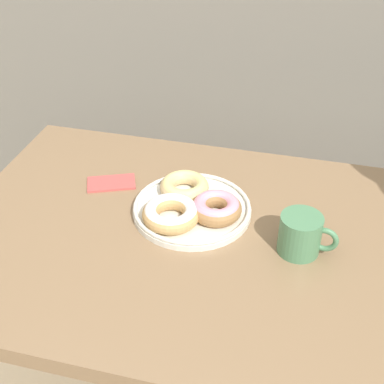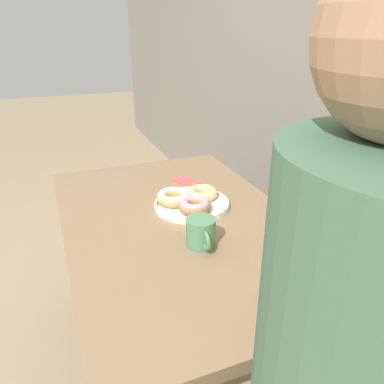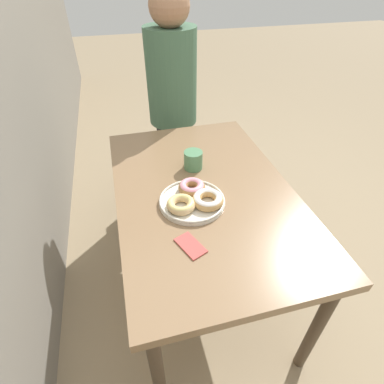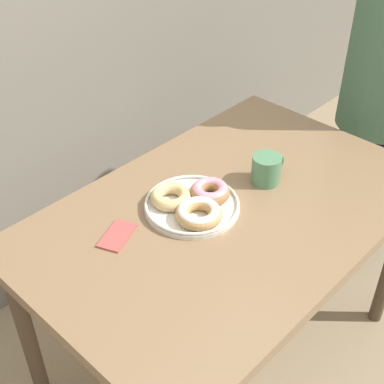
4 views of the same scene
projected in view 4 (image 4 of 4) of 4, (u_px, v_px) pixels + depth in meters
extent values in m
cube|color=#846647|center=(229.00, 212.00, 1.57)|extent=(1.22, 0.78, 0.04)
cylinder|color=#473828|center=(27.00, 336.00, 1.65)|extent=(0.05, 0.05, 0.66)
cylinder|color=#473828|center=(250.00, 183.00, 2.29)|extent=(0.05, 0.05, 0.66)
cylinder|color=silver|center=(192.00, 206.00, 1.55)|extent=(0.28, 0.28, 0.01)
torus|color=silver|center=(192.00, 203.00, 1.55)|extent=(0.28, 0.28, 0.01)
torus|color=#9E7042|center=(210.00, 192.00, 1.56)|extent=(0.14, 0.14, 0.04)
torus|color=pink|center=(210.00, 190.00, 1.56)|extent=(0.13, 0.13, 0.03)
torus|color=#D6B27A|center=(171.00, 197.00, 1.55)|extent=(0.16, 0.16, 0.04)
torus|color=#E0D17F|center=(171.00, 195.00, 1.55)|extent=(0.15, 0.15, 0.03)
torus|color=tan|center=(199.00, 214.00, 1.49)|extent=(0.14, 0.14, 0.04)
torus|color=white|center=(199.00, 212.00, 1.48)|extent=(0.13, 0.13, 0.03)
cylinder|color=#4C7F56|center=(266.00, 169.00, 1.64)|extent=(0.09, 0.09, 0.09)
cylinder|color=#382114|center=(267.00, 159.00, 1.61)|extent=(0.07, 0.07, 0.00)
torus|color=#4C7F56|center=(277.00, 163.00, 1.67)|extent=(0.06, 0.02, 0.06)
cube|color=black|center=(366.00, 186.00, 2.28)|extent=(0.28, 0.20, 0.65)
cube|color=#BC4C47|center=(117.00, 235.00, 1.46)|extent=(0.14, 0.11, 0.01)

